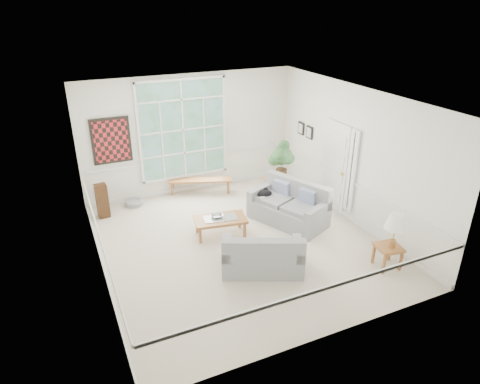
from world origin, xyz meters
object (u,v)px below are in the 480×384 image
object	(u,v)px
loveseat_right	(288,203)
coffee_table	(220,227)
side_table	(387,256)
loveseat_front	(263,251)
end_table	(278,188)

from	to	relation	value
loveseat_right	coffee_table	bearing A→B (deg)	153.38
coffee_table	side_table	distance (m)	3.39
coffee_table	side_table	world-z (taller)	side_table
loveseat_front	end_table	world-z (taller)	loveseat_front
end_table	side_table	size ratio (longest dim) A/B	1.26
loveseat_front	end_table	distance (m)	3.17
loveseat_right	loveseat_front	bearing A→B (deg)	-157.74
loveseat_front	coffee_table	size ratio (longest dim) A/B	1.36
coffee_table	end_table	world-z (taller)	end_table
coffee_table	end_table	xyz separation A→B (m)	(2.02, 1.11, 0.08)
end_table	coffee_table	bearing A→B (deg)	-151.08
loveseat_front	end_table	bearing A→B (deg)	80.42
loveseat_right	end_table	size ratio (longest dim) A/B	3.00
loveseat_right	loveseat_front	size ratio (longest dim) A/B	1.16
side_table	loveseat_front	bearing A→B (deg)	157.82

